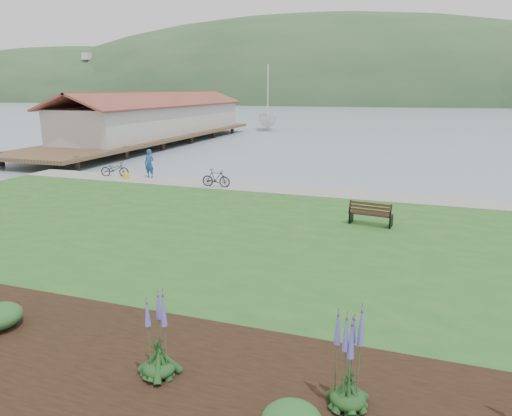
% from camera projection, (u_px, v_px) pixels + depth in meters
% --- Properties ---
extents(ground, '(600.00, 600.00, 0.00)m').
position_uv_depth(ground, '(246.00, 235.00, 18.33)').
color(ground, slate).
rests_on(ground, ground).
extents(lawn, '(34.00, 20.00, 0.40)m').
position_uv_depth(lawn, '(227.00, 246.00, 16.45)').
color(lawn, '#23531D').
rests_on(lawn, ground).
extents(shoreline_path, '(34.00, 2.20, 0.03)m').
position_uv_depth(shoreline_path, '(290.00, 190.00, 24.54)').
color(shoreline_path, gray).
rests_on(shoreline_path, lawn).
extents(garden_bed, '(24.00, 4.40, 0.04)m').
position_uv_depth(garden_bed, '(217.00, 387.00, 8.31)').
color(garden_bed, black).
rests_on(garden_bed, lawn).
extents(far_hillside, '(580.00, 80.00, 38.00)m').
position_uv_depth(far_hillside, '(455.00, 105.00, 167.80)').
color(far_hillside, '#2B4A2A').
rests_on(far_hillside, ground).
extents(pier_pavilion, '(8.00, 36.00, 5.40)m').
position_uv_depth(pier_pavilion, '(159.00, 118.00, 49.10)').
color(pier_pavilion, '#4C3826').
rests_on(pier_pavilion, ground).
extents(park_bench, '(1.72, 0.89, 1.02)m').
position_uv_depth(park_bench, '(371.00, 213.00, 18.08)').
color(park_bench, black).
rests_on(park_bench, lawn).
extents(person, '(0.79, 0.57, 2.07)m').
position_uv_depth(person, '(149.00, 161.00, 27.63)').
color(person, navy).
rests_on(person, lawn).
extents(bicycle_a, '(0.99, 1.88, 0.93)m').
position_uv_depth(bicycle_a, '(115.00, 169.00, 28.22)').
color(bicycle_a, black).
rests_on(bicycle_a, lawn).
extents(bicycle_b, '(0.50, 1.65, 0.99)m').
position_uv_depth(bicycle_b, '(216.00, 178.00, 25.22)').
color(bicycle_b, black).
rests_on(bicycle_b, lawn).
extents(sailboat, '(14.25, 14.36, 28.69)m').
position_uv_depth(sailboat, '(268.00, 130.00, 65.23)').
color(sailboat, silver).
rests_on(sailboat, ground).
extents(pannier, '(0.29, 0.36, 0.34)m').
position_uv_depth(pannier, '(126.00, 176.00, 27.58)').
color(pannier, yellow).
rests_on(pannier, lawn).
extents(echium_0, '(0.62, 0.62, 1.85)m').
position_uv_depth(echium_0, '(158.00, 343.00, 8.45)').
color(echium_0, '#143914').
rests_on(echium_0, garden_bed).
extents(echium_1, '(0.62, 0.62, 2.09)m').
position_uv_depth(echium_1, '(350.00, 360.00, 7.56)').
color(echium_1, '#143914').
rests_on(echium_1, garden_bed).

